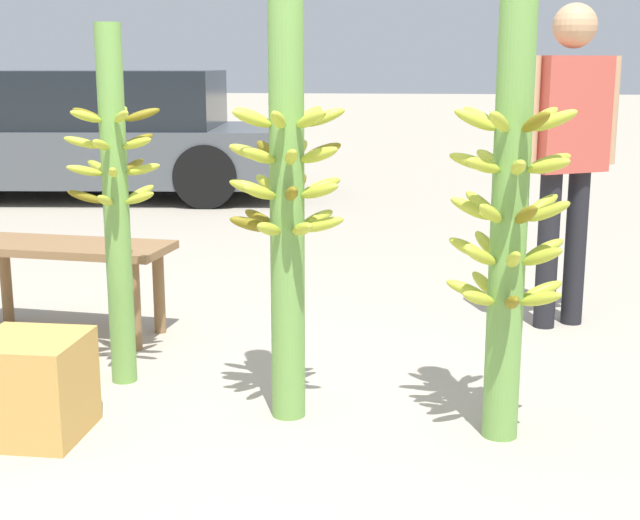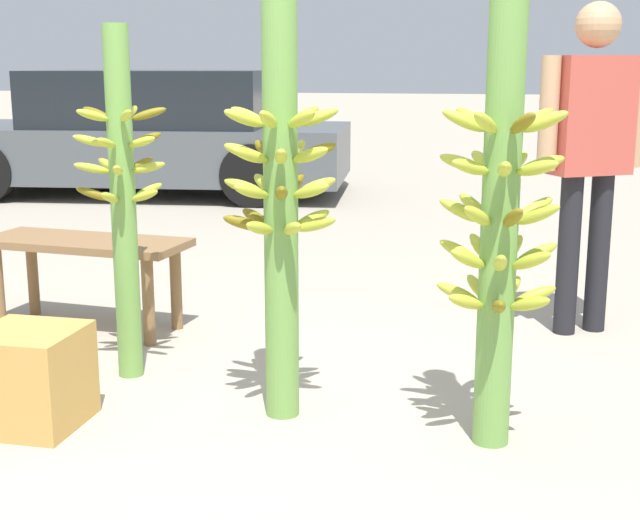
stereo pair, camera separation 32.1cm
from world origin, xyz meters
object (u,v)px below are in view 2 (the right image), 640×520
at_px(banana_stalk_right, 500,223).
at_px(parked_car, 145,135).
at_px(banana_stalk_left, 123,197).
at_px(vendor_person, 591,139).
at_px(produce_crate, 30,378).
at_px(market_bench, 85,255).
at_px(banana_stalk_center, 281,195).

bearing_deg(banana_stalk_right, parked_car, 123.53).
distance_m(banana_stalk_left, vendor_person, 2.32).
bearing_deg(produce_crate, vendor_person, 39.15).
relative_size(market_bench, parked_car, 0.24).
relative_size(banana_stalk_right, vendor_person, 0.97).
xyz_separation_m(banana_stalk_left, banana_stalk_center, (0.79, -0.30, 0.07)).
distance_m(parked_car, produce_crate, 6.44).
height_order(banana_stalk_left, banana_stalk_center, banana_stalk_center).
xyz_separation_m(parked_car, produce_crate, (2.13, -6.06, -0.44)).
bearing_deg(banana_stalk_right, produce_crate, -172.81).
xyz_separation_m(banana_stalk_center, market_bench, (-1.30, 0.91, -0.48)).
xyz_separation_m(banana_stalk_center, vendor_person, (1.23, 1.43, 0.12)).
xyz_separation_m(vendor_person, produce_crate, (-2.15, -1.75, -0.82)).
relative_size(banana_stalk_left, banana_stalk_center, 0.90).
bearing_deg(market_bench, produce_crate, -67.19).
height_order(market_bench, parked_car, parked_car).
xyz_separation_m(banana_stalk_left, vendor_person, (2.01, 1.14, 0.20)).
relative_size(vendor_person, parked_car, 0.37).
bearing_deg(parked_car, market_bench, -166.59).
bearing_deg(banana_stalk_right, banana_stalk_center, 173.40).
distance_m(banana_stalk_right, market_bench, 2.39).
height_order(banana_stalk_left, parked_car, banana_stalk_left).
xyz_separation_m(banana_stalk_center, banana_stalk_right, (0.82, -0.10, -0.06)).
bearing_deg(produce_crate, parked_car, 109.35).
height_order(banana_stalk_right, vendor_person, vendor_person).
xyz_separation_m(banana_stalk_center, parked_car, (-3.05, 5.74, -0.25)).
bearing_deg(banana_stalk_center, banana_stalk_right, -6.60).
distance_m(banana_stalk_right, parked_car, 7.01).
height_order(vendor_person, produce_crate, vendor_person).
distance_m(vendor_person, parked_car, 6.08).
bearing_deg(produce_crate, banana_stalk_center, 18.89).
relative_size(parked_car, produce_crate, 11.99).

